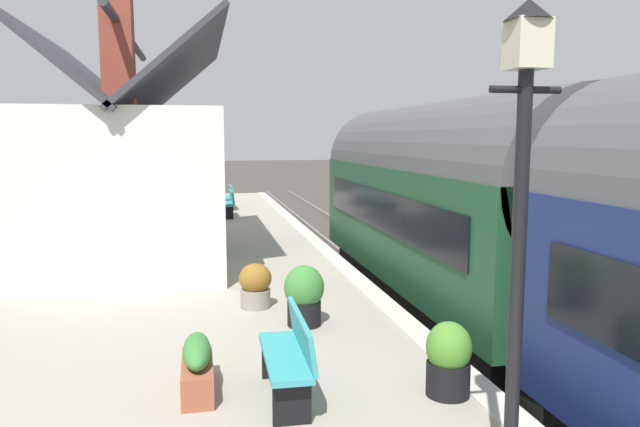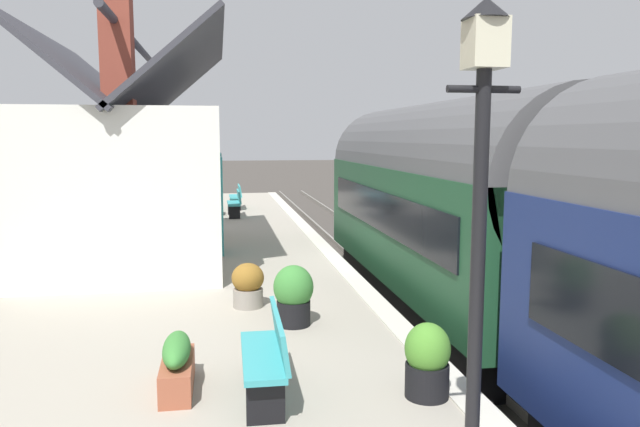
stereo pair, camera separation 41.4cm
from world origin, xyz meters
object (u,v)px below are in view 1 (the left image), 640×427
object	(u,v)px
bench_mid_platform	(228,196)
planter_corner_building	(304,294)
bench_by_lamp	(290,353)
planter_bench_left	(211,207)
bench_near_building	(228,203)
planter_edge_far	(129,212)
lamp_post_platform	(522,162)
station_building	(134,179)
planter_edge_near	(448,359)
planter_bench_right	(255,285)
planter_under_sign	(197,366)
train	(597,247)

from	to	relation	value
bench_mid_platform	planter_corner_building	xyz separation A→B (m)	(-14.10, -0.37, -0.03)
bench_by_lamp	planter_bench_left	size ratio (longest dim) A/B	1.74
bench_near_building	bench_by_lamp	distance (m)	14.19
bench_mid_platform	planter_bench_left	size ratio (longest dim) A/B	1.73
planter_edge_far	planter_corner_building	size ratio (longest dim) A/B	0.84
lamp_post_platform	station_building	bearing A→B (deg)	19.46
bench_mid_platform	planter_edge_near	xyz separation A→B (m)	(-16.67, -1.43, -0.09)
planter_edge_far	planter_corner_building	world-z (taller)	planter_corner_building
bench_mid_platform	planter_bench_right	world-z (taller)	bench_mid_platform
bench_mid_platform	bench_by_lamp	distance (m)	16.43
bench_near_building	planter_bench_right	size ratio (longest dim) A/B	2.02
bench_by_lamp	planter_edge_far	size ratio (longest dim) A/B	1.93
station_building	planter_corner_building	distance (m)	6.33
bench_near_building	planter_edge_far	bearing A→B (deg)	97.97
bench_mid_platform	bench_near_building	world-z (taller)	same
planter_bench_right	planter_corner_building	bearing A→B (deg)	-150.20
bench_mid_platform	station_building	bearing A→B (deg)	164.12
bench_near_building	planter_bench_right	xyz separation A→B (m)	(-10.83, 0.11, -0.12)
planter_under_sign	lamp_post_platform	size ratio (longest dim) A/B	0.28
bench_by_lamp	planter_under_sign	distance (m)	1.01
planter_bench_right	planter_under_sign	bearing A→B (deg)	163.60
station_building	planter_bench_left	bearing A→B (deg)	-13.94
bench_mid_platform	planter_edge_near	distance (m)	16.73
bench_mid_platform	bench_by_lamp	size ratio (longest dim) A/B	1.00
planter_edge_near	planter_bench_right	xyz separation A→B (m)	(3.60, 1.65, -0.03)
planter_edge_near	planter_corner_building	xyz separation A→B (m)	(2.57, 1.06, 0.06)
planter_corner_building	bench_by_lamp	bearing A→B (deg)	166.77
bench_mid_platform	planter_bench_left	bearing A→B (deg)	155.48
bench_near_building	planter_bench_left	bearing A→B (deg)	37.96
train	planter_corner_building	bearing A→B (deg)	67.94
planter_edge_near	planter_corner_building	bearing A→B (deg)	22.37
planter_edge_near	planter_bench_right	world-z (taller)	planter_edge_near
planter_edge_near	planter_bench_left	bearing A→B (deg)	7.92
planter_bench_right	planter_edge_near	bearing A→B (deg)	-155.40
bench_near_building	planter_edge_far	size ratio (longest dim) A/B	1.93
bench_by_lamp	planter_under_sign	bearing A→B (deg)	69.39
planter_under_sign	lamp_post_platform	distance (m)	3.96
planter_bench_left	planter_bench_right	size ratio (longest dim) A/B	1.16
bench_near_building	planter_under_sign	xyz separation A→B (m)	(-13.84, 1.00, -0.19)
planter_edge_near	planter_bench_right	bearing A→B (deg)	24.60
bench_near_building	planter_bench_right	distance (m)	10.83
planter_edge_near	lamp_post_platform	size ratio (longest dim) A/B	0.22
planter_bench_left	planter_bench_right	xyz separation A→B (m)	(-11.57, -0.46, 0.10)
train	station_building	size ratio (longest dim) A/B	2.80
planter_edge_far	planter_bench_left	xyz separation A→B (m)	(1.18, -2.56, -0.03)
bench_by_lamp	planter_edge_near	world-z (taller)	bench_by_lamp
station_building	planter_corner_building	bearing A→B (deg)	-153.06
station_building	bench_mid_platform	xyz separation A→B (m)	(8.57, -2.44, -1.26)
planter_bench_right	bench_mid_platform	bearing A→B (deg)	-0.96
station_building	planter_edge_near	xyz separation A→B (m)	(-8.10, -3.87, -1.35)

